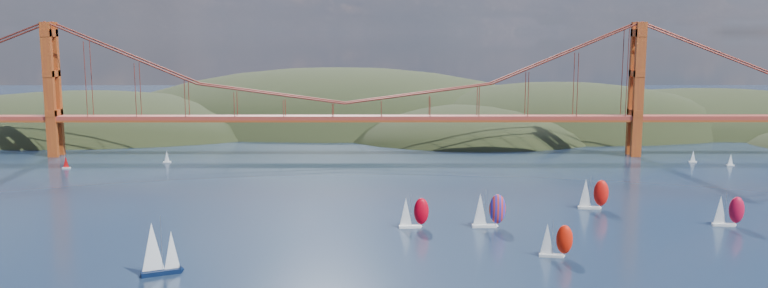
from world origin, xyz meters
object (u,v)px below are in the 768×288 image
at_px(sloop_navy, 158,249).
at_px(racer_1, 555,240).
at_px(racer_2, 728,210).
at_px(racer_3, 593,193).
at_px(racer_rwb, 488,210).
at_px(racer_0, 413,212).

distance_m(sloop_navy, racer_1, 87.64).
relative_size(racer_1, racer_2, 0.95).
relative_size(racer_3, racer_rwb, 0.97).
height_order(racer_3, racer_rwb, racer_rwb).
bearing_deg(racer_1, racer_3, 73.73).
xyz_separation_m(sloop_navy, racer_rwb, (75.19, 38.65, -0.85)).
relative_size(sloop_navy, racer_2, 1.40).
xyz_separation_m(sloop_navy, racer_3, (108.45, 59.22, -0.98)).
bearing_deg(racer_0, racer_2, -3.31).
relative_size(racer_1, racer_rwb, 0.85).
xyz_separation_m(racer_0, racer_3, (53.02, 21.01, 0.36)).
xyz_separation_m(sloop_navy, racer_1, (86.76, 12.31, -1.55)).
bearing_deg(sloop_navy, racer_1, -16.53).
height_order(sloop_navy, racer_1, sloop_navy).
bearing_deg(sloop_navy, racer_2, -8.63).
relative_size(sloop_navy, racer_rwb, 1.26).
distance_m(racer_0, racer_3, 57.03).
height_order(racer_1, racer_2, racer_2).
bearing_deg(racer_rwb, sloop_navy, -152.50).
bearing_deg(racer_0, sloop_navy, -149.78).
height_order(racer_2, racer_3, racer_3).
bearing_deg(racer_3, racer_2, -26.04).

